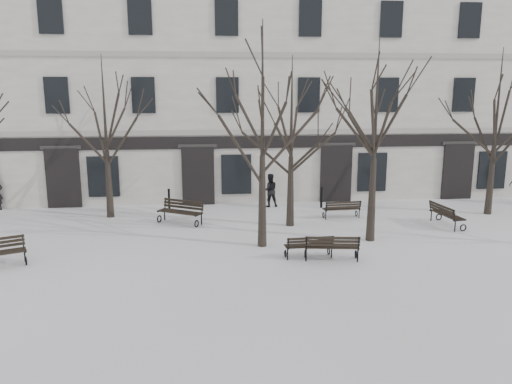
{
  "coord_description": "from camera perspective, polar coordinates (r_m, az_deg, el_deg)",
  "views": [
    {
      "loc": [
        -3.05,
        -16.65,
        5.71
      ],
      "look_at": [
        -1.1,
        3.0,
        1.61
      ],
      "focal_mm": 35.0,
      "sensor_mm": 36.0,
      "label": 1
    }
  ],
  "objects": [
    {
      "name": "tree_5",
      "position": [
        20.58,
        4.07,
        8.02
      ],
      "size": [
        4.91,
        4.91,
        7.02
      ],
      "color": "black",
      "rests_on": "ground"
    },
    {
      "name": "bollard_a",
      "position": [
        24.4,
        -9.91,
        -0.68
      ],
      "size": [
        0.13,
        0.13,
        1.0
      ],
      "color": "black",
      "rests_on": "ground"
    },
    {
      "name": "bollard_b",
      "position": [
        24.48,
        7.49,
        -0.49
      ],
      "size": [
        0.14,
        0.14,
        1.06
      ],
      "color": "black",
      "rests_on": "ground"
    },
    {
      "name": "pedestrian_b",
      "position": [
        24.62,
        1.57,
        -1.67
      ],
      "size": [
        0.85,
        0.69,
        1.64
      ],
      "primitive_type": "imported",
      "rotation": [
        0.0,
        0.0,
        3.23
      ],
      "color": "black",
      "rests_on": "ground"
    },
    {
      "name": "tree_4",
      "position": [
        22.94,
        -16.9,
        8.16
      ],
      "size": [
        5.02,
        5.02,
        7.16
      ],
      "color": "black",
      "rests_on": "ground"
    },
    {
      "name": "bench_5",
      "position": [
        22.55,
        20.87,
        -2.37
      ],
      "size": [
        0.88,
        1.93,
        0.94
      ],
      "rotation": [
        0.0,
        0.0,
        1.68
      ],
      "color": "black",
      "rests_on": "ground"
    },
    {
      "name": "ground",
      "position": [
        17.87,
        4.49,
        -6.94
      ],
      "size": [
        100.0,
        100.0,
        0.0
      ],
      "primitive_type": "plane",
      "color": "white",
      "rests_on": "ground"
    },
    {
      "name": "tree_2",
      "position": [
        18.91,
        13.53,
        8.31
      ],
      "size": [
        5.25,
        5.25,
        7.5
      ],
      "color": "black",
      "rests_on": "ground"
    },
    {
      "name": "tree_1",
      "position": [
        17.69,
        0.75,
        9.49
      ],
      "size": [
        5.62,
        5.62,
        8.03
      ],
      "color": "black",
      "rests_on": "ground"
    },
    {
      "name": "bench_1",
      "position": [
        17.25,
        6.08,
        -6.1
      ],
      "size": [
        1.67,
        0.7,
        0.82
      ],
      "rotation": [
        0.0,
        0.0,
        3.21
      ],
      "color": "black",
      "rests_on": "ground"
    },
    {
      "name": "bench_3",
      "position": [
        21.71,
        -8.59,
        -2.16
      ],
      "size": [
        2.05,
        1.61,
        1.0
      ],
      "rotation": [
        0.0,
        0.0,
        -0.53
      ],
      "color": "black",
      "rests_on": "ground"
    },
    {
      "name": "tree_6",
      "position": [
        24.96,
        25.86,
        8.22
      ],
      "size": [
        5.24,
        5.24,
        7.49
      ],
      "color": "black",
      "rests_on": "ground"
    },
    {
      "name": "building",
      "position": [
        29.77,
        0.21,
        11.37
      ],
      "size": [
        40.4,
        10.2,
        11.4
      ],
      "color": "silver",
      "rests_on": "ground"
    },
    {
      "name": "bench_4",
      "position": [
        22.64,
        9.79,
        -1.87
      ],
      "size": [
        1.69,
        0.73,
        0.83
      ],
      "rotation": [
        0.0,
        0.0,
        3.22
      ],
      "color": "black",
      "rests_on": "ground"
    },
    {
      "name": "bench_2",
      "position": [
        17.09,
        8.64,
        -6.15
      ],
      "size": [
        1.89,
        0.9,
        0.92
      ],
      "rotation": [
        0.0,
        0.0,
        3.01
      ],
      "color": "black",
      "rests_on": "ground"
    }
  ]
}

